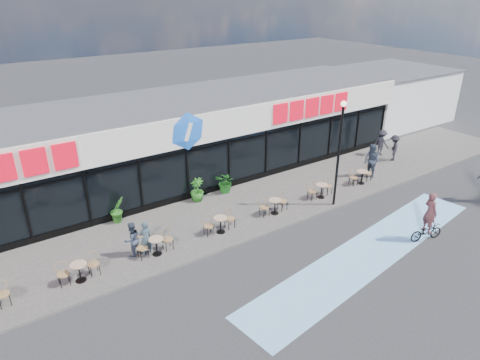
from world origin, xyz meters
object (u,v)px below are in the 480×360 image
at_px(potted_plant_mid, 226,182).
at_px(potted_plant_right, 197,190).
at_px(lamp_post, 339,146).
at_px(cyclist_a, 428,223).
at_px(potted_plant_left, 118,210).
at_px(pedestrian_a, 371,161).
at_px(pedestrian_b, 382,142).
at_px(pedestrian_c, 394,148).
at_px(patron_left, 145,238).
at_px(patron_right, 132,239).

height_order(potted_plant_mid, potted_plant_right, potted_plant_right).
height_order(lamp_post, cyclist_a, lamp_post).
relative_size(lamp_post, potted_plant_left, 4.22).
xyz_separation_m(potted_plant_left, pedestrian_a, (13.75, -3.12, 0.35)).
bearing_deg(potted_plant_mid, pedestrian_b, -4.72).
distance_m(lamp_post, pedestrian_c, 8.10).
xyz_separation_m(lamp_post, pedestrian_b, (7.59, 3.29, -2.29)).
bearing_deg(patron_left, patron_right, -22.84).
bearing_deg(lamp_post, potted_plant_left, 155.22).
xyz_separation_m(lamp_post, patron_right, (-10.01, 1.40, -2.39)).
xyz_separation_m(patron_right, pedestrian_b, (17.60, 1.88, 0.09)).
xyz_separation_m(potted_plant_left, potted_plant_right, (4.08, -0.18, -0.02)).
bearing_deg(potted_plant_mid, cyclist_a, -61.48).
bearing_deg(pedestrian_b, potted_plant_right, 87.80).
bearing_deg(pedestrian_b, cyclist_a, 141.75).
xyz_separation_m(potted_plant_mid, pedestrian_c, (11.17, -2.01, 0.24)).
bearing_deg(potted_plant_mid, pedestrian_a, -20.30).
relative_size(potted_plant_mid, patron_left, 0.79).
bearing_deg(potted_plant_left, pedestrian_b, -3.75).
xyz_separation_m(potted_plant_left, patron_left, (0.04, -3.19, 0.11)).
relative_size(potted_plant_left, pedestrian_a, 0.64).
height_order(lamp_post, patron_right, lamp_post).
distance_m(potted_plant_right, patron_right, 5.35).
xyz_separation_m(patron_left, cyclist_a, (10.53, -5.73, -0.01)).
xyz_separation_m(potted_plant_left, pedestrian_b, (17.14, -1.12, 0.21)).
xyz_separation_m(patron_left, pedestrian_c, (16.95, 0.99, 0.08)).
distance_m(potted_plant_mid, patron_right, 6.89).
xyz_separation_m(pedestrian_c, cyclist_a, (-6.42, -6.72, -0.10)).
relative_size(potted_plant_left, patron_left, 0.85).
height_order(potted_plant_mid, patron_left, patron_left).
xyz_separation_m(pedestrian_b, cyclist_a, (-6.58, -7.79, -0.12)).
bearing_deg(pedestrian_c, cyclist_a, 6.35).
relative_size(potted_plant_right, pedestrian_b, 0.73).
relative_size(potted_plant_right, patron_left, 0.83).
relative_size(potted_plant_right, pedestrian_c, 0.74).
distance_m(pedestrian_c, cyclist_a, 9.30).
relative_size(pedestrian_a, pedestrian_c, 1.19).
xyz_separation_m(lamp_post, potted_plant_right, (-5.47, 4.23, -2.53)).
distance_m(lamp_post, potted_plant_mid, 6.18).
xyz_separation_m(potted_plant_mid, patron_left, (-5.78, -3.00, 0.16)).
relative_size(potted_plant_mid, cyclist_a, 0.51).
distance_m(potted_plant_mid, cyclist_a, 9.93).
bearing_deg(lamp_post, pedestrian_b, 23.40).
relative_size(pedestrian_c, cyclist_a, 0.72).
distance_m(potted_plant_left, pedestrian_c, 17.13).
relative_size(pedestrian_b, pedestrian_c, 1.02).
xyz_separation_m(lamp_post, potted_plant_mid, (-3.73, 4.22, -2.55)).
distance_m(potted_plant_right, pedestrian_b, 13.10).
relative_size(potted_plant_mid, pedestrian_c, 0.71).
height_order(patron_left, patron_right, patron_right).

